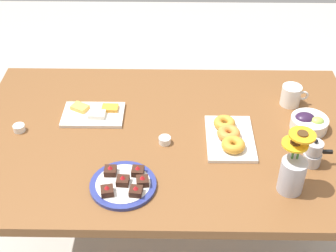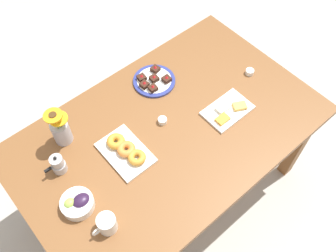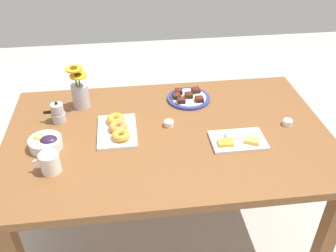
% 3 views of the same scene
% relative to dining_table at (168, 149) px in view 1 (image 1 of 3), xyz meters
% --- Properties ---
extents(ground_plane, '(6.00, 6.00, 0.00)m').
position_rel_dining_table_xyz_m(ground_plane, '(0.00, 0.00, -0.65)').
color(ground_plane, '#B7B2A8').
extents(dining_table, '(1.60, 1.00, 0.74)m').
position_rel_dining_table_xyz_m(dining_table, '(0.00, 0.00, 0.00)').
color(dining_table, brown).
rests_on(dining_table, ground_plane).
extents(coffee_mug, '(0.12, 0.09, 0.09)m').
position_rel_dining_table_xyz_m(coffee_mug, '(0.54, 0.22, 0.13)').
color(coffee_mug, white).
rests_on(coffee_mug, dining_table).
extents(grape_bowl, '(0.15, 0.15, 0.07)m').
position_rel_dining_table_xyz_m(grape_bowl, '(0.58, 0.05, 0.12)').
color(grape_bowl, white).
rests_on(grape_bowl, dining_table).
extents(cheese_platter, '(0.26, 0.17, 0.03)m').
position_rel_dining_table_xyz_m(cheese_platter, '(-0.32, 0.12, 0.10)').
color(cheese_platter, white).
rests_on(cheese_platter, dining_table).
extents(croissant_platter, '(0.19, 0.28, 0.05)m').
position_rel_dining_table_xyz_m(croissant_platter, '(0.25, -0.04, 0.11)').
color(croissant_platter, white).
rests_on(croissant_platter, dining_table).
extents(jam_cup_honey, '(0.05, 0.05, 0.03)m').
position_rel_dining_table_xyz_m(jam_cup_honey, '(-0.61, 0.01, 0.10)').
color(jam_cup_honey, white).
rests_on(jam_cup_honey, dining_table).
extents(jam_cup_berry, '(0.05, 0.05, 0.03)m').
position_rel_dining_table_xyz_m(jam_cup_berry, '(-0.01, -0.06, 0.10)').
color(jam_cup_berry, white).
rests_on(jam_cup_berry, dining_table).
extents(dessert_plate, '(0.24, 0.24, 0.05)m').
position_rel_dining_table_xyz_m(dessert_plate, '(-0.15, -0.30, 0.10)').
color(dessert_plate, navy).
rests_on(dessert_plate, dining_table).
extents(flower_vase, '(0.11, 0.11, 0.24)m').
position_rel_dining_table_xyz_m(flower_vase, '(0.44, -0.30, 0.17)').
color(flower_vase, '#B2B2BC').
rests_on(flower_vase, dining_table).
extents(moka_pot, '(0.11, 0.07, 0.12)m').
position_rel_dining_table_xyz_m(moka_pot, '(0.54, -0.17, 0.13)').
color(moka_pot, '#B7B7BC').
rests_on(moka_pot, dining_table).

